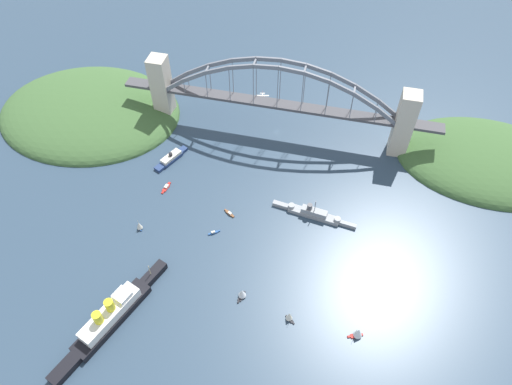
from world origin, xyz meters
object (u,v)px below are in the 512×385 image
ocean_liner (111,316)px  seaplane_taxiing_near_bridge (262,96)px  harbor_ferry_steamer (171,158)px  small_boat_5 (166,187)px  small_boat_1 (358,333)px  small_boat_4 (214,233)px  small_boat_2 (242,293)px  small_boat_7 (229,213)px  small_boat_0 (139,225)px  harbor_arch_bridge (278,103)px  naval_cruiser (313,213)px  small_boat_3 (289,316)px

ocean_liner → seaplane_taxiing_near_bridge: bearing=-100.1°
harbor_ferry_steamer → small_boat_5: harbor_ferry_steamer is taller
small_boat_1 → small_boat_4: size_ratio=1.26×
small_boat_2 → small_boat_7: (26.06, -63.51, -3.13)m
harbor_ferry_steamer → small_boat_7: 75.16m
ocean_liner → small_boat_0: size_ratio=10.87×
small_boat_0 → small_boat_4: small_boat_0 is taller
small_boat_1 → small_boat_5: size_ratio=0.78×
small_boat_0 → small_boat_1: bearing=164.3°
small_boat_0 → small_boat_2: size_ratio=0.91×
harbor_ferry_steamer → small_boat_5: size_ratio=2.59×
small_boat_5 → small_boat_7: bearing=166.3°
harbor_ferry_steamer → small_boat_0: small_boat_0 is taller
ocean_liner → harbor_ferry_steamer: (12.69, -141.55, -3.58)m
harbor_arch_bridge → naval_cruiser: harbor_arch_bridge is taller
ocean_liner → harbor_ferry_steamer: size_ratio=2.83×
small_boat_3 → small_boat_4: size_ratio=1.14×
naval_cruiser → seaplane_taxiing_near_bridge: 143.89m
small_boat_2 → seaplane_taxiing_near_bridge: bearing=-80.9°
naval_cruiser → small_boat_5: naval_cruiser is taller
ocean_liner → small_boat_3: (-107.62, -26.31, -1.67)m
small_boat_1 → small_boat_2: bearing=-7.4°
small_boat_3 → small_boat_7: size_ratio=0.98×
ocean_liner → small_boat_2: (-74.91, -34.91, -1.92)m
small_boat_0 → small_boat_1: 167.21m
small_boat_0 → ocean_liner: bearing=98.7°
small_boat_0 → small_boat_3: small_boat_3 is taller
small_boat_1 → naval_cruiser: bearing=-64.7°
ocean_liner → small_boat_7: (-48.85, -98.42, -5.06)m
small_boat_0 → small_boat_3: (-118.35, 44.12, 0.17)m
small_boat_4 → small_boat_7: 20.52m
ocean_liner → small_boat_4: (-42.52, -78.90, -5.03)m
harbor_ferry_steamer → small_boat_2: small_boat_2 is taller
small_boat_2 → small_boat_3: bearing=165.3°
ocean_liner → small_boat_2: size_ratio=9.94×
small_boat_0 → small_boat_5: (-4.68, -41.39, -3.27)m
small_boat_0 → small_boat_5: size_ratio=0.68×
ocean_liner → small_boat_0: ocean_liner is taller
small_boat_2 → small_boat_4: 54.72m
harbor_arch_bridge → small_boat_4: size_ratio=33.69×
small_boat_4 → small_boat_3: bearing=141.1°
naval_cruiser → harbor_ferry_steamer: bearing=-14.0°
harbor_arch_bridge → small_boat_1: harbor_arch_bridge is taller
harbor_ferry_steamer → small_boat_1: (-162.93, 116.36, 2.32)m
small_boat_1 → small_boat_2: 75.97m
small_boat_0 → small_boat_3: bearing=159.6°
small_boat_0 → small_boat_4: (-53.25, -8.47, -3.19)m
small_boat_2 → small_boat_5: size_ratio=0.74×
ocean_liner → small_boat_0: 71.27m
harbor_arch_bridge → ocean_liner: (64.83, 195.49, -25.44)m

